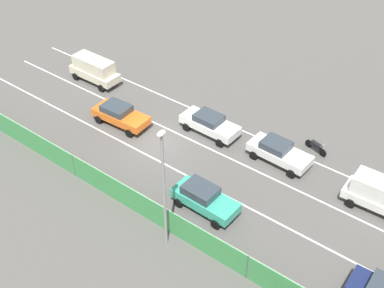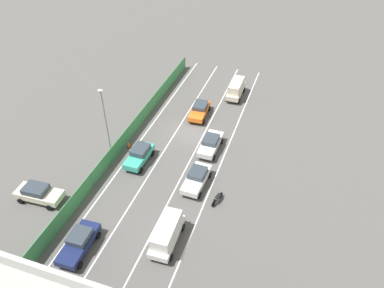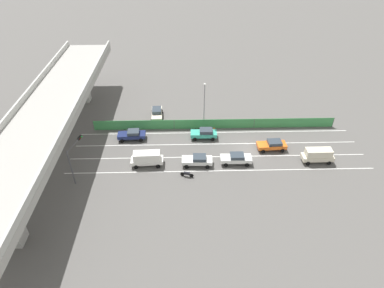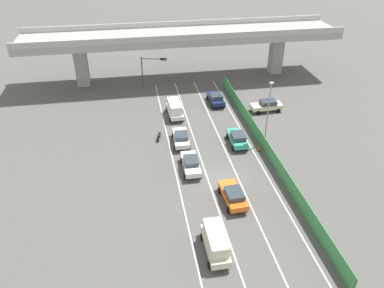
% 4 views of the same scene
% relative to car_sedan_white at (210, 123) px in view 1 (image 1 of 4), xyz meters
% --- Properties ---
extents(ground_plane, '(300.00, 300.00, 0.00)m').
position_rel_car_sedan_white_xyz_m(ground_plane, '(3.24, -2.30, -0.89)').
color(ground_plane, '#565451').
extents(lane_line_left_edge, '(0.14, 45.66, 0.01)m').
position_rel_car_sedan_white_xyz_m(lane_line_left_edge, '(-1.77, 2.53, -0.89)').
color(lane_line_left_edge, silver).
rests_on(lane_line_left_edge, ground).
extents(lane_line_mid_left, '(0.14, 45.66, 0.01)m').
position_rel_car_sedan_white_xyz_m(lane_line_mid_left, '(1.57, 2.53, -0.89)').
color(lane_line_mid_left, silver).
rests_on(lane_line_mid_left, ground).
extents(lane_line_mid_right, '(0.14, 45.66, 0.01)m').
position_rel_car_sedan_white_xyz_m(lane_line_mid_right, '(4.90, 2.53, -0.89)').
color(lane_line_mid_right, silver).
rests_on(lane_line_mid_right, ground).
extents(lane_line_right_edge, '(0.14, 45.66, 0.01)m').
position_rel_car_sedan_white_xyz_m(lane_line_right_edge, '(8.24, 2.53, -0.89)').
color(lane_line_right_edge, silver).
rests_on(lane_line_right_edge, ground).
extents(green_fence, '(0.10, 41.76, 1.81)m').
position_rel_car_sedan_white_xyz_m(green_fence, '(9.55, 2.53, 0.02)').
color(green_fence, '#3D8E4C').
rests_on(green_fence, ground).
extents(car_sedan_white, '(2.06, 4.68, 1.59)m').
position_rel_car_sedan_white_xyz_m(car_sedan_white, '(0.00, 0.00, 0.00)').
color(car_sedan_white, white).
rests_on(car_sedan_white, ground).
extents(car_van_white, '(2.14, 4.83, 2.23)m').
position_rel_car_sedan_white_xyz_m(car_van_white, '(-0.05, 13.35, 0.37)').
color(car_van_white, silver).
rests_on(car_van_white, ground).
extents(car_taxi_teal, '(2.06, 4.38, 1.69)m').
position_rel_car_sedan_white_xyz_m(car_taxi_teal, '(6.70, 4.42, 0.05)').
color(car_taxi_teal, teal).
rests_on(car_taxi_teal, ground).
extents(car_taxi_orange, '(2.24, 4.66, 1.59)m').
position_rel_car_sedan_white_xyz_m(car_taxi_orange, '(3.27, -6.19, 0.00)').
color(car_taxi_orange, orange).
rests_on(car_taxi_orange, ground).
extents(car_van_cream, '(1.93, 4.69, 2.25)m').
position_rel_car_sedan_white_xyz_m(car_van_cream, '(0.04, -12.31, 0.38)').
color(car_van_cream, beige).
rests_on(car_van_cream, ground).
extents(car_hatchback_white, '(2.17, 4.60, 1.59)m').
position_rel_car_sedan_white_xyz_m(car_hatchback_white, '(-0.25, 5.81, -0.01)').
color(car_hatchback_white, silver).
rests_on(car_hatchback_white, ground).
extents(motorcycle, '(0.76, 1.91, 0.93)m').
position_rel_car_sedan_white_xyz_m(motorcycle, '(-2.87, 7.44, -0.43)').
color(motorcycle, black).
rests_on(motorcycle, ground).
extents(street_lamp, '(0.60, 0.36, 8.27)m').
position_rel_car_sedan_white_xyz_m(street_lamp, '(10.28, 4.30, 4.04)').
color(street_lamp, gray).
rests_on(street_lamp, ground).
extents(traffic_cone, '(0.47, 0.47, 0.72)m').
position_rel_car_sedan_white_xyz_m(traffic_cone, '(8.92, 2.58, -0.55)').
color(traffic_cone, orange).
rests_on(traffic_cone, ground).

